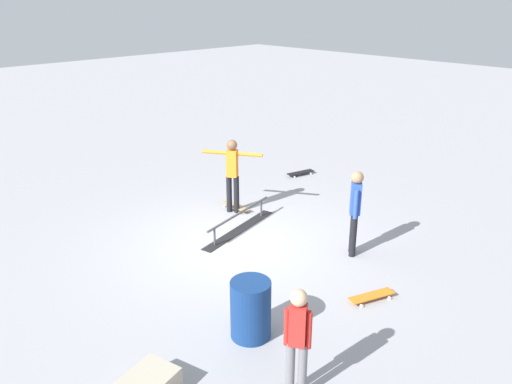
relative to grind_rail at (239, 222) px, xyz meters
The scene contains 9 objects.
ground_plane 0.71m from the grind_rail, 45.62° to the left, with size 60.00×60.00×0.00m, color #9E9EA3.
grind_rail is the anchor object (origin of this frame).
skater_main 1.27m from the grind_rail, 123.99° to the right, with size 0.80×1.19×1.70m.
skateboard_main 1.13m from the grind_rail, 128.29° to the right, with size 0.29×0.81×0.09m.
bystander_blue_shirt 2.54m from the grind_rail, 110.11° to the left, with size 0.34×0.29×1.67m.
bystander_red_shirt 4.82m from the grind_rail, 55.91° to the left, with size 0.25×0.32×1.50m.
loose_skateboard_orange 3.44m from the grind_rail, 86.15° to the left, with size 0.82×0.46×0.09m.
loose_skateboard_black 3.80m from the grind_rail, 158.64° to the right, with size 0.82×0.39×0.09m.
trash_bin 3.55m from the grind_rail, 50.17° to the left, with size 0.59×0.59×0.89m, color navy.
Camera 1 is at (6.03, 6.69, 4.66)m, focal length 35.71 mm.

